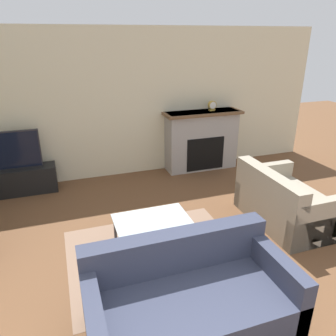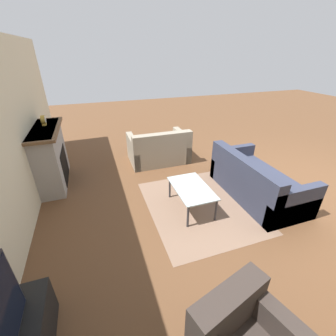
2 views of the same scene
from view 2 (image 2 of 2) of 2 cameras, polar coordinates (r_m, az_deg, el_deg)
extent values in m
plane|color=brown|center=(5.44, 32.74, -4.01)|extent=(20.00, 20.00, 0.00)
cube|color=#896B56|center=(4.10, 7.94, -9.42)|extent=(2.13, 1.77, 0.00)
cube|color=#9E9993|center=(5.04, -27.60, 2.59)|extent=(1.42, 0.42, 1.17)
cube|color=black|center=(5.09, -24.71, 0.77)|extent=(0.78, 0.01, 0.66)
cube|color=brown|center=(4.85, -28.70, 8.63)|extent=(1.54, 0.48, 0.05)
cube|color=black|center=(2.20, -36.89, -29.86)|extent=(0.82, 0.01, 0.61)
cube|color=#33384C|center=(4.55, 21.64, -4.08)|extent=(1.84, 0.96, 0.42)
cube|color=#33384C|center=(4.13, 18.53, -0.25)|extent=(1.84, 0.20, 0.40)
cube|color=#33384C|center=(4.01, 29.43, -8.49)|extent=(0.14, 0.96, 0.66)
cube|color=#33384C|center=(5.07, 16.02, 1.77)|extent=(0.14, 0.96, 0.66)
cube|color=#9E937F|center=(5.60, -2.48, 4.02)|extent=(0.95, 1.39, 0.42)
cube|color=#9E937F|center=(5.11, -1.35, 6.63)|extent=(0.20, 1.39, 0.40)
cube|color=#9E937F|center=(5.75, 3.51, 5.93)|extent=(0.95, 0.14, 0.66)
cube|color=#9E937F|center=(5.43, -8.85, 4.28)|extent=(0.95, 0.14, 0.66)
cube|color=#3D332D|center=(2.19, 15.00, -31.14)|extent=(0.39, 0.75, 0.40)
cylinder|color=#333338|center=(3.72, 12.07, -10.40)|extent=(0.04, 0.04, 0.40)
cylinder|color=#333338|center=(4.33, 6.54, -3.95)|extent=(0.04, 0.04, 0.40)
cylinder|color=#333338|center=(3.54, 5.08, -12.17)|extent=(0.04, 0.04, 0.40)
cylinder|color=#333338|center=(4.17, 0.44, -5.11)|extent=(0.04, 0.04, 0.40)
cube|color=silver|center=(3.80, 6.04, -5.07)|extent=(0.93, 0.57, 0.02)
cube|color=#B79338|center=(5.04, -28.86, 9.68)|extent=(0.11, 0.07, 0.03)
cylinder|color=#B79338|center=(5.02, -29.11, 10.71)|extent=(0.16, 0.07, 0.16)
cylinder|color=white|center=(5.01, -28.70, 10.79)|extent=(0.13, 0.00, 0.13)
camera|label=1|loc=(5.18, 53.09, 18.46)|focal=35.00mm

